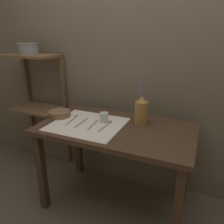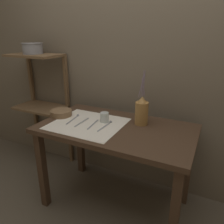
# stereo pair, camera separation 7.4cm
# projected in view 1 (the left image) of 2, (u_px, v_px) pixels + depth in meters

# --- Properties ---
(ground_plane) EXTENTS (12.00, 12.00, 0.00)m
(ground_plane) POSITION_uv_depth(u_px,v_px,m) (115.00, 202.00, 2.03)
(ground_plane) COLOR brown
(stone_wall_back) EXTENTS (7.00, 0.06, 2.40)m
(stone_wall_back) POSITION_uv_depth(u_px,v_px,m) (135.00, 65.00, 2.02)
(stone_wall_back) COLOR #6B5E4C
(stone_wall_back) RESTS_ON ground_plane
(wooden_table) EXTENTS (1.25, 0.71, 0.77)m
(wooden_table) POSITION_uv_depth(u_px,v_px,m) (116.00, 139.00, 1.80)
(wooden_table) COLOR #422D1E
(wooden_table) RESTS_ON ground_plane
(wooden_shelf_unit) EXTENTS (0.55, 0.34, 1.28)m
(wooden_shelf_unit) POSITION_uv_depth(u_px,v_px,m) (38.00, 91.00, 2.36)
(wooden_shelf_unit) COLOR brown
(wooden_shelf_unit) RESTS_ON ground_plane
(linen_cloth) EXTENTS (0.58, 0.52, 0.00)m
(linen_cloth) POSITION_uv_depth(u_px,v_px,m) (88.00, 124.00, 1.81)
(linen_cloth) COLOR silver
(linen_cloth) RESTS_ON wooden_table
(pitcher_with_flowers) EXTENTS (0.11, 0.11, 0.45)m
(pitcher_with_flowers) POSITION_uv_depth(u_px,v_px,m) (141.00, 111.00, 1.79)
(pitcher_with_flowers) COLOR olive
(pitcher_with_flowers) RESTS_ON wooden_table
(wooden_bowl) EXTENTS (0.19, 0.19, 0.05)m
(wooden_bowl) POSITION_uv_depth(u_px,v_px,m) (60.00, 114.00, 1.96)
(wooden_bowl) COLOR brown
(wooden_bowl) RESTS_ON wooden_table
(glass_tumbler_near) EXTENTS (0.07, 0.07, 0.08)m
(glass_tumbler_near) POSITION_uv_depth(u_px,v_px,m) (104.00, 117.00, 1.83)
(glass_tumbler_near) COLOR silver
(glass_tumbler_near) RESTS_ON wooden_table
(spoon_outer) EXTENTS (0.04, 0.22, 0.02)m
(spoon_outer) POSITION_uv_depth(u_px,v_px,m) (75.00, 118.00, 1.93)
(spoon_outer) COLOR gray
(spoon_outer) RESTS_ON wooden_table
(fork_outer) EXTENTS (0.01, 0.21, 0.00)m
(fork_outer) POSITION_uv_depth(u_px,v_px,m) (81.00, 123.00, 1.83)
(fork_outer) COLOR gray
(fork_outer) RESTS_ON wooden_table
(fork_inner) EXTENTS (0.04, 0.21, 0.00)m
(fork_inner) POSITION_uv_depth(u_px,v_px,m) (93.00, 125.00, 1.79)
(fork_inner) COLOR gray
(fork_inner) RESTS_ON wooden_table
(spoon_inner) EXTENTS (0.03, 0.22, 0.02)m
(spoon_inner) POSITION_uv_depth(u_px,v_px,m) (108.00, 124.00, 1.80)
(spoon_inner) COLOR gray
(spoon_inner) RESTS_ON wooden_table
(metal_pot_large) EXTENTS (0.21, 0.21, 0.11)m
(metal_pot_large) POSITION_uv_depth(u_px,v_px,m) (28.00, 48.00, 2.18)
(metal_pot_large) COLOR gray
(metal_pot_large) RESTS_ON wooden_shelf_unit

